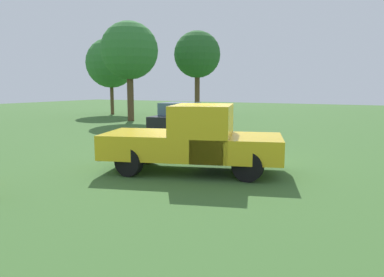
{
  "coord_description": "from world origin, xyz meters",
  "views": [
    {
      "loc": [
        -4.5,
        9.32,
        2.27
      ],
      "look_at": [
        -0.14,
        0.91,
        0.9
      ],
      "focal_mm": 33.67,
      "sensor_mm": 36.0,
      "label": 1
    }
  ],
  "objects_px": {
    "sedan_near": "(181,118)",
    "tree_far_center": "(197,55)",
    "pickup_truck": "(196,138)",
    "tree_side": "(111,63)",
    "tree_back_right": "(129,51)"
  },
  "relations": [
    {
      "from": "sedan_near",
      "to": "tree_side",
      "type": "distance_m",
      "value": 13.29
    },
    {
      "from": "tree_far_center",
      "to": "tree_side",
      "type": "xyz_separation_m",
      "value": [
        6.79,
        1.98,
        -0.53
      ]
    },
    {
      "from": "sedan_near",
      "to": "pickup_truck",
      "type": "bearing_deg",
      "value": -154.85
    },
    {
      "from": "tree_back_right",
      "to": "tree_side",
      "type": "relative_size",
      "value": 1.05
    },
    {
      "from": "pickup_truck",
      "to": "tree_back_right",
      "type": "distance_m",
      "value": 15.54
    },
    {
      "from": "sedan_near",
      "to": "tree_far_center",
      "type": "xyz_separation_m",
      "value": [
        3.75,
        -9.3,
        3.99
      ]
    },
    {
      "from": "pickup_truck",
      "to": "tree_side",
      "type": "relative_size",
      "value": 0.82
    },
    {
      "from": "pickup_truck",
      "to": "tree_side",
      "type": "bearing_deg",
      "value": -61.53
    },
    {
      "from": "tree_side",
      "to": "tree_back_right",
      "type": "bearing_deg",
      "value": 141.25
    },
    {
      "from": "tree_back_right",
      "to": "tree_far_center",
      "type": "bearing_deg",
      "value": -109.51
    },
    {
      "from": "tree_far_center",
      "to": "tree_back_right",
      "type": "bearing_deg",
      "value": 70.49
    },
    {
      "from": "sedan_near",
      "to": "tree_back_right",
      "type": "xyz_separation_m",
      "value": [
        5.8,
        -3.52,
        3.88
      ]
    },
    {
      "from": "pickup_truck",
      "to": "tree_back_right",
      "type": "bearing_deg",
      "value": -63.74
    },
    {
      "from": "sedan_near",
      "to": "tree_far_center",
      "type": "bearing_deg",
      "value": 15.29
    },
    {
      "from": "sedan_near",
      "to": "tree_far_center",
      "type": "relative_size",
      "value": 0.69
    }
  ]
}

